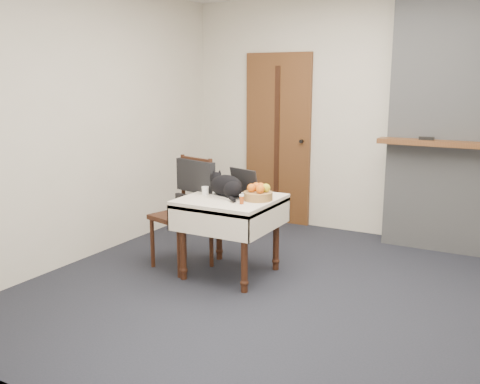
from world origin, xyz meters
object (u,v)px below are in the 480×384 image
(door, at_px, (278,139))
(side_table, at_px, (231,210))
(laptop, at_px, (238,190))
(pill_bottle, at_px, (242,199))
(chair, at_px, (189,197))
(fruit_basket, at_px, (258,193))
(cat, at_px, (227,186))
(cream_jar, at_px, (205,191))

(door, bearing_deg, side_table, -77.38)
(laptop, relative_size, pill_bottle, 4.80)
(chair, bearing_deg, laptop, 16.48)
(side_table, bearing_deg, chair, 173.72)
(fruit_basket, bearing_deg, door, 110.16)
(side_table, relative_size, pill_bottle, 9.66)
(cat, bearing_deg, chair, -163.39)
(door, relative_size, cream_jar, 27.43)
(cat, bearing_deg, side_table, 20.42)
(cream_jar, bearing_deg, pill_bottle, -18.91)
(side_table, relative_size, fruit_basket, 3.15)
(laptop, distance_m, pill_bottle, 0.28)
(fruit_basket, bearing_deg, pill_bottle, -104.09)
(door, bearing_deg, cat, -78.49)
(fruit_basket, height_order, chair, chair)
(door, distance_m, pill_bottle, 2.11)
(pill_bottle, bearing_deg, laptop, 125.91)
(pill_bottle, relative_size, chair, 0.08)
(cat, xyz_separation_m, fruit_basket, (0.29, 0.03, -0.04))
(door, bearing_deg, cream_jar, -85.04)
(laptop, bearing_deg, side_table, -100.95)
(side_table, bearing_deg, door, 102.62)
(cat, height_order, fruit_basket, cat)
(door, xyz_separation_m, cat, (0.37, -1.84, -0.20))
(side_table, distance_m, cat, 0.21)
(chair, bearing_deg, cat, 8.41)
(cat, bearing_deg, door, 124.70)
(cream_jar, height_order, fruit_basket, fruit_basket)
(door, xyz_separation_m, cream_jar, (0.16, -1.85, -0.26))
(laptop, bearing_deg, fruit_basket, 10.39)
(side_table, relative_size, chair, 0.77)
(cat, height_order, pill_bottle, cat)
(cat, xyz_separation_m, cream_jar, (-0.21, -0.01, -0.06))
(door, height_order, pill_bottle, door)
(laptop, distance_m, cream_jar, 0.30)
(door, relative_size, side_table, 2.56)
(side_table, distance_m, cream_jar, 0.29)
(door, height_order, chair, door)
(side_table, height_order, cream_jar, cream_jar)
(door, height_order, laptop, door)
(cat, bearing_deg, cream_jar, -153.74)
(door, relative_size, laptop, 5.16)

